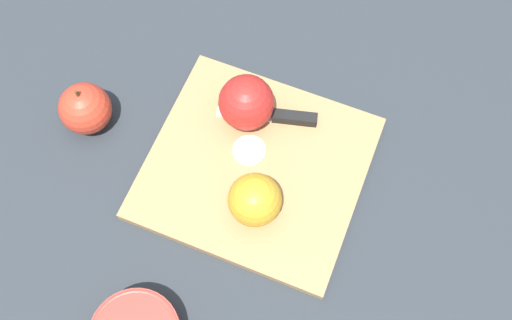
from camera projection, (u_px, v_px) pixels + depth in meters
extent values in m
plane|color=#282D33|center=(256.00, 170.00, 0.90)|extent=(4.00, 4.00, 0.00)
cube|color=#A37A4C|center=(256.00, 168.00, 0.90)|extent=(0.33, 0.32, 0.02)
sphere|color=gold|center=(255.00, 200.00, 0.83)|extent=(0.08, 0.08, 0.08)
cylinder|color=beige|center=(252.00, 203.00, 0.83)|extent=(0.07, 0.02, 0.07)
sphere|color=red|center=(246.00, 103.00, 0.89)|extent=(0.08, 0.08, 0.08)
cylinder|color=beige|center=(243.00, 99.00, 0.89)|extent=(0.04, 0.07, 0.08)
cube|color=silver|center=(245.00, 114.00, 0.92)|extent=(0.09, 0.04, 0.00)
cube|color=black|center=(295.00, 118.00, 0.91)|extent=(0.07, 0.04, 0.02)
cylinder|color=beige|center=(249.00, 151.00, 0.90)|extent=(0.05, 0.05, 0.01)
sphere|color=red|center=(85.00, 109.00, 0.90)|extent=(0.08, 0.08, 0.08)
cylinder|color=#4C3319|center=(77.00, 93.00, 0.86)|extent=(0.01, 0.01, 0.01)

